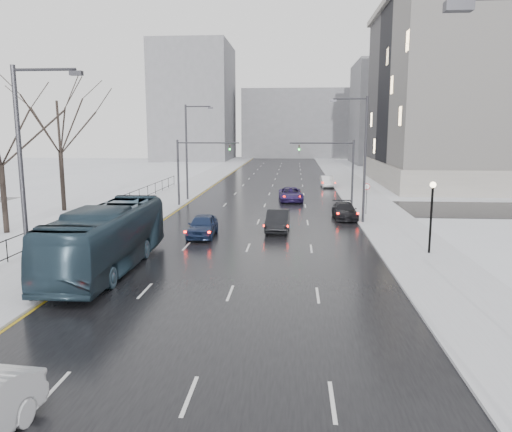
% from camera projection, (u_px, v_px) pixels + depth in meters
% --- Properties ---
extents(road, '(16.00, 150.00, 0.04)m').
position_uv_depth(road, '(270.00, 192.00, 60.23)').
color(road, black).
rests_on(road, ground).
extents(cross_road, '(130.00, 10.00, 0.04)m').
position_uv_depth(cross_road, '(264.00, 207.00, 48.44)').
color(cross_road, black).
rests_on(cross_road, ground).
extents(sidewalk_left, '(5.00, 150.00, 0.16)m').
position_uv_depth(sidewalk_left, '(185.00, 191.00, 61.01)').
color(sidewalk_left, silver).
rests_on(sidewalk_left, ground).
extents(sidewalk_right, '(5.00, 150.00, 0.16)m').
position_uv_depth(sidewalk_right, '(358.00, 192.00, 59.43)').
color(sidewalk_right, silver).
rests_on(sidewalk_right, ground).
extents(park_strip, '(14.00, 150.00, 0.12)m').
position_uv_depth(park_strip, '(109.00, 190.00, 61.73)').
color(park_strip, white).
rests_on(park_strip, ground).
extents(tree_park_d, '(8.75, 8.75, 12.50)m').
position_uv_depth(tree_park_d, '(7.00, 234.00, 36.03)').
color(tree_park_d, black).
rests_on(tree_park_d, ground).
extents(tree_park_e, '(9.45, 9.45, 13.50)m').
position_uv_depth(tree_park_e, '(64.00, 212.00, 45.89)').
color(tree_park_e, black).
rests_on(tree_park_e, ground).
extents(iron_fence, '(0.06, 70.00, 1.30)m').
position_uv_depth(iron_fence, '(43.00, 234.00, 31.59)').
color(iron_fence, black).
rests_on(iron_fence, sidewalk_left).
extents(streetlight_r_mid, '(2.95, 0.25, 10.00)m').
position_uv_depth(streetlight_r_mid, '(362.00, 153.00, 39.01)').
color(streetlight_r_mid, '#2D2D33').
rests_on(streetlight_r_mid, ground).
extents(streetlight_l_near, '(2.95, 0.25, 10.00)m').
position_uv_depth(streetlight_l_near, '(27.00, 174.00, 20.59)').
color(streetlight_l_near, '#2D2D33').
rests_on(streetlight_l_near, ground).
extents(streetlight_l_far, '(2.95, 0.25, 10.00)m').
position_uv_depth(streetlight_l_far, '(189.00, 147.00, 52.03)').
color(streetlight_l_far, '#2D2D33').
rests_on(streetlight_l_far, ground).
extents(lamppost_r_mid, '(0.36, 0.36, 4.28)m').
position_uv_depth(lamppost_r_mid, '(432.00, 207.00, 29.43)').
color(lamppost_r_mid, black).
rests_on(lamppost_r_mid, sidewalk_right).
extents(mast_signal_right, '(6.10, 0.33, 6.50)m').
position_uv_depth(mast_signal_right, '(341.00, 165.00, 47.19)').
color(mast_signal_right, '#2D2D33').
rests_on(mast_signal_right, ground).
extents(mast_signal_left, '(6.10, 0.33, 6.50)m').
position_uv_depth(mast_signal_left, '(189.00, 165.00, 48.30)').
color(mast_signal_left, '#2D2D33').
rests_on(mast_signal_left, ground).
extents(no_uturn_sign, '(0.60, 0.06, 2.70)m').
position_uv_depth(no_uturn_sign, '(367.00, 190.00, 43.43)').
color(no_uturn_sign, '#2D2D33').
rests_on(no_uturn_sign, sidewalk_right).
extents(bldg_far_right, '(24.00, 20.00, 22.00)m').
position_uv_depth(bldg_far_right, '(409.00, 113.00, 110.28)').
color(bldg_far_right, slate).
rests_on(bldg_far_right, ground).
extents(bldg_far_left, '(18.00, 22.00, 28.00)m').
position_uv_depth(bldg_far_left, '(194.00, 103.00, 123.36)').
color(bldg_far_left, slate).
rests_on(bldg_far_left, ground).
extents(bldg_far_center, '(30.00, 18.00, 18.00)m').
position_uv_depth(bldg_far_center, '(299.00, 124.00, 136.99)').
color(bldg_far_center, slate).
rests_on(bldg_far_center, ground).
extents(bus, '(3.01, 12.40, 3.45)m').
position_uv_depth(bus, '(108.00, 238.00, 26.54)').
color(bus, '#233745').
rests_on(bus, road).
extents(sedan_center_near, '(1.90, 4.57, 1.55)m').
position_uv_depth(sedan_center_near, '(203.00, 226.00, 34.96)').
color(sedan_center_near, '#172547').
rests_on(sedan_center_near, road).
extents(sedan_right_near, '(1.75, 4.68, 1.53)m').
position_uv_depth(sedan_right_near, '(278.00, 220.00, 36.98)').
color(sedan_right_near, black).
rests_on(sedan_right_near, road).
extents(sedan_right_cross, '(2.74, 5.29, 1.43)m').
position_uv_depth(sedan_right_cross, '(291.00, 194.00, 52.32)').
color(sedan_right_cross, '#2C1D58').
rests_on(sedan_right_cross, road).
extents(sedan_right_far, '(2.05, 4.66, 1.33)m').
position_uv_depth(sedan_right_far, '(345.00, 211.00, 42.01)').
color(sedan_right_far, black).
rests_on(sedan_right_far, road).
extents(sedan_right_distant, '(1.73, 4.44, 1.44)m').
position_uv_depth(sedan_right_distant, '(327.00, 181.00, 65.25)').
color(sedan_right_distant, white).
rests_on(sedan_right_distant, road).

